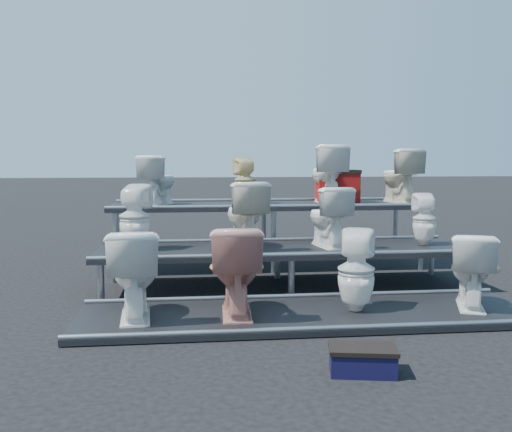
{
  "coord_description": "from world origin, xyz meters",
  "views": [
    {
      "loc": [
        -1.07,
        -6.36,
        1.47
      ],
      "look_at": [
        -0.31,
        0.1,
        0.82
      ],
      "focal_mm": 40.0,
      "sensor_mm": 36.0,
      "label": 1
    }
  ],
  "objects": [
    {
      "name": "toilet_10",
      "position": [
        0.81,
        1.3,
        1.26
      ],
      "size": [
        0.45,
        0.78,
        0.79
      ],
      "primitive_type": "imported",
      "rotation": [
        0.0,
        0.0,
        3.14
      ],
      "color": "white",
      "rests_on": "tier_back"
    },
    {
      "name": "toilet_8",
      "position": [
        -1.47,
        1.3,
        1.19
      ],
      "size": [
        0.57,
        0.73,
        0.65
      ],
      "primitive_type": "imported",
      "rotation": [
        0.0,
        0.0,
        2.78
      ],
      "color": "white",
      "rests_on": "tier_back"
    },
    {
      "name": "toilet_7",
      "position": [
        1.67,
        0.0,
        0.76
      ],
      "size": [
        0.31,
        0.32,
        0.61
      ],
      "primitive_type": "imported",
      "rotation": [
        0.0,
        0.0,
        2.98
      ],
      "color": "white",
      "rests_on": "tier_mid"
    },
    {
      "name": "step_stool",
      "position": [
        0.1,
        -2.68,
        0.08
      ],
      "size": [
        0.48,
        0.35,
        0.16
      ],
      "primitive_type": "cube",
      "rotation": [
        0.0,
        0.0,
        -0.2
      ],
      "color": "black",
      "rests_on": "ground"
    },
    {
      "name": "toilet_6",
      "position": [
        0.51,
        0.0,
        0.81
      ],
      "size": [
        0.48,
        0.73,
        0.7
      ],
      "primitive_type": "imported",
      "rotation": [
        0.0,
        0.0,
        3.28
      ],
      "color": "white",
      "rests_on": "tier_mid"
    },
    {
      "name": "ground",
      "position": [
        0.0,
        0.0,
        0.0
      ],
      "size": [
        80.0,
        80.0,
        0.0
      ],
      "primitive_type": "plane",
      "color": "black",
      "rests_on": "ground"
    },
    {
      "name": "tier_back",
      "position": [
        0.0,
        1.3,
        0.43
      ],
      "size": [
        4.2,
        1.2,
        0.86
      ],
      "primitive_type": "cube",
      "color": "black",
      "rests_on": "ground"
    },
    {
      "name": "toilet_5",
      "position": [
        -0.45,
        0.0,
        0.84
      ],
      "size": [
        0.51,
        0.79,
        0.76
      ],
      "primitive_type": "imported",
      "rotation": [
        0.0,
        0.0,
        3.26
      ],
      "color": "silver",
      "rests_on": "tier_mid"
    },
    {
      "name": "toilet_2",
      "position": [
        0.46,
        -1.3,
        0.44
      ],
      "size": [
        0.45,
        0.45,
        0.76
      ],
      "primitive_type": "imported",
      "rotation": [
        0.0,
        0.0,
        2.77
      ],
      "color": "white",
      "rests_on": "tier_front"
    },
    {
      "name": "tier_mid",
      "position": [
        0.0,
        0.0,
        0.23
      ],
      "size": [
        4.2,
        1.2,
        0.46
      ],
      "primitive_type": "cube",
      "color": "black",
      "rests_on": "ground"
    },
    {
      "name": "toilet_11",
      "position": [
        1.84,
        1.3,
        1.23
      ],
      "size": [
        0.49,
        0.77,
        0.74
      ],
      "primitive_type": "imported",
      "rotation": [
        0.0,
        0.0,
        3.25
      ],
      "color": "silver",
      "rests_on": "tier_back"
    },
    {
      "name": "red_crate",
      "position": [
        0.99,
        1.44,
        1.06
      ],
      "size": [
        0.6,
        0.5,
        0.41
      ],
      "primitive_type": "cube",
      "rotation": [
        0.0,
        0.0,
        -0.08
      ],
      "color": "maroon",
      "rests_on": "tier_back"
    },
    {
      "name": "toilet_0",
      "position": [
        -1.57,
        -1.3,
        0.46
      ],
      "size": [
        0.5,
        0.81,
        0.8
      ],
      "primitive_type": "imported",
      "rotation": [
        0.0,
        0.0,
        3.21
      ],
      "color": "white",
      "rests_on": "tier_front"
    },
    {
      "name": "toilet_1",
      "position": [
        -0.66,
        -1.3,
        0.47
      ],
      "size": [
        0.49,
        0.82,
        0.82
      ],
      "primitive_type": "imported",
      "rotation": [
        0.0,
        0.0,
        3.1
      ],
      "color": "tan",
      "rests_on": "tier_front"
    },
    {
      "name": "toilet_4",
      "position": [
        -1.67,
        0.0,
        0.83
      ],
      "size": [
        0.41,
        0.42,
        0.73
      ],
      "primitive_type": "imported",
      "rotation": [
        0.0,
        0.0,
        2.85
      ],
      "color": "white",
      "rests_on": "tier_mid"
    },
    {
      "name": "toilet_9",
      "position": [
        -0.32,
        1.3,
        1.18
      ],
      "size": [
        0.33,
        0.34,
        0.63
      ],
      "primitive_type": "imported",
      "rotation": [
        0.0,
        0.0,
        3.32
      ],
      "color": "beige",
      "rests_on": "tier_back"
    },
    {
      "name": "toilet_3",
      "position": [
        1.58,
        -1.3,
        0.42
      ],
      "size": [
        0.63,
        0.8,
        0.72
      ],
      "primitive_type": "imported",
      "rotation": [
        0.0,
        0.0,
        2.76
      ],
      "color": "white",
      "rests_on": "tier_front"
    },
    {
      "name": "tier_front",
      "position": [
        0.0,
        -1.3,
        0.03
      ],
      "size": [
        4.2,
        1.2,
        0.06
      ],
      "primitive_type": "cube",
      "color": "black",
      "rests_on": "ground"
    }
  ]
}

